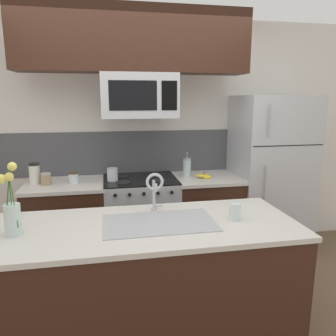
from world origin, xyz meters
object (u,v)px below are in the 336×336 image
storage_jar_tall (35,174)px  microwave (139,96)px  banana_bunch (204,176)px  french_press (187,167)px  stove_range (141,220)px  refrigerator (269,175)px  drinking_glass (235,212)px  flower_vase (12,214)px  storage_jar_short (74,178)px  storage_jar_medium (46,179)px  storage_jar_squat (112,175)px  sink_faucet (154,187)px

storage_jar_tall → microwave: bearing=-2.4°
banana_bunch → french_press: size_ratio=0.71×
stove_range → french_press: 0.76m
stove_range → refrigerator: 1.53m
drinking_glass → flower_vase: bearing=179.7°
microwave → storage_jar_short: size_ratio=7.08×
stove_range → storage_jar_medium: (-0.93, -0.03, 0.51)m
banana_bunch → french_press: bearing=143.4°
storage_jar_short → storage_jar_squat: 0.39m
banana_bunch → drinking_glass: bearing=-96.9°
storage_jar_tall → banana_bunch: bearing=-2.8°
french_press → stove_range: bearing=-173.4°
banana_bunch → drinking_glass: drinking_glass is taller
storage_jar_squat → sink_faucet: size_ratio=0.47×
microwave → sink_faucet: (-0.00, -1.01, -0.66)m
storage_jar_squat → flower_vase: 1.40m
french_press → drinking_glass: bearing=-89.4°
drinking_glass → storage_jar_tall: bearing=140.4°
storage_jar_squat → drinking_glass: (0.82, -1.25, -0.01)m
stove_range → storage_jar_squat: 0.59m
refrigerator → storage_jar_short: refrigerator is taller
drinking_glass → storage_jar_short: bearing=133.4°
stove_range → banana_bunch: (0.68, -0.06, 0.47)m
storage_jar_medium → flower_vase: bearing=-89.6°
sink_faucet → storage_jar_medium: bearing=133.0°
storage_jar_squat → storage_jar_short: bearing=175.8°
storage_jar_tall → sink_faucet: 1.49m
microwave → sink_faucet: size_ratio=2.43×
storage_jar_tall → storage_jar_squat: size_ratio=1.46×
microwave → storage_jar_short: bearing=178.7°
flower_vase → microwave: bearing=53.6°
banana_bunch → french_press: french_press is taller
flower_vase → storage_jar_short: bearing=78.8°
banana_bunch → french_press: (-0.16, 0.12, 0.08)m
refrigerator → storage_jar_short: 2.15m
storage_jar_tall → flower_vase: (0.12, -1.30, 0.04)m
stove_range → storage_jar_tall: bearing=178.7°
refrigerator → storage_jar_tall: bearing=179.9°
storage_jar_short → drinking_glass: 1.76m
storage_jar_medium → flower_vase: (0.01, -1.24, 0.08)m
refrigerator → sink_faucet: (-1.48, -1.05, 0.22)m
microwave → banana_bunch: microwave is taller
flower_vase → storage_jar_tall: bearing=95.4°
storage_jar_tall → storage_jar_medium: storage_jar_tall is taller
microwave → drinking_glass: microwave is taller
storage_jar_squat → flower_vase: size_ratio=0.31×
microwave → storage_jar_squat: (-0.29, -0.01, -0.79)m
refrigerator → flower_vase: (-2.40, -1.30, 0.16)m
sink_faucet → storage_jar_tall: bearing=134.8°
sink_faucet → refrigerator: bearing=35.5°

